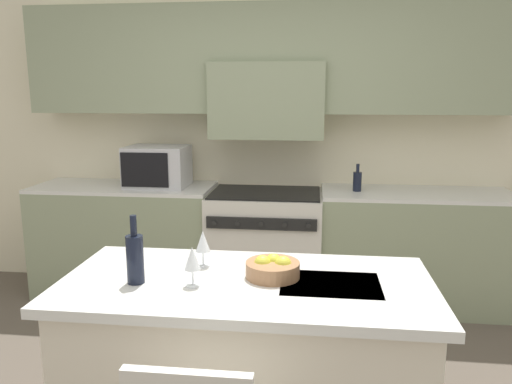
{
  "coord_description": "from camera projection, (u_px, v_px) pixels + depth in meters",
  "views": [
    {
      "loc": [
        0.39,
        -2.08,
        1.73
      ],
      "look_at": [
        0.05,
        0.82,
        1.14
      ],
      "focal_mm": 35.0,
      "sensor_mm": 36.0,
      "label": 1
    }
  ],
  "objects": [
    {
      "name": "back_cabinetry",
      "position": [
        269.0,
        105.0,
        4.18
      ],
      "size": [
        10.0,
        0.46,
        2.7
      ],
      "color": "beige",
      "rests_on": "ground_plane"
    },
    {
      "name": "wine_bottle",
      "position": [
        135.0,
        258.0,
        2.21
      ],
      "size": [
        0.08,
        0.08,
        0.31
      ],
      "color": "black",
      "rests_on": "kitchen_island"
    },
    {
      "name": "range_stove",
      "position": [
        265.0,
        246.0,
        4.15
      ],
      "size": [
        0.91,
        0.7,
        0.92
      ],
      "color": "beige",
      "rests_on": "ground_plane"
    },
    {
      "name": "microwave",
      "position": [
        158.0,
        166.0,
        4.14
      ],
      "size": [
        0.5,
        0.41,
        0.34
      ],
      "color": "#B7B7BC",
      "rests_on": "back_counter"
    },
    {
      "name": "back_counter",
      "position": [
        266.0,
        244.0,
        4.17
      ],
      "size": [
        3.92,
        0.62,
        0.95
      ],
      "color": "gray",
      "rests_on": "ground_plane"
    },
    {
      "name": "wine_glass_near",
      "position": [
        192.0,
        260.0,
        2.17
      ],
      "size": [
        0.07,
        0.07,
        0.18
      ],
      "color": "white",
      "rests_on": "kitchen_island"
    },
    {
      "name": "wine_glass_far",
      "position": [
        203.0,
        242.0,
        2.41
      ],
      "size": [
        0.07,
        0.07,
        0.18
      ],
      "color": "white",
      "rests_on": "kitchen_island"
    },
    {
      "name": "kitchen_island",
      "position": [
        247.0,
        368.0,
        2.35
      ],
      "size": [
        1.69,
        0.82,
        0.89
      ],
      "color": "beige",
      "rests_on": "ground_plane"
    },
    {
      "name": "oil_bottle_on_counter",
      "position": [
        357.0,
        181.0,
        3.96
      ],
      "size": [
        0.07,
        0.07,
        0.22
      ],
      "color": "black",
      "rests_on": "back_counter"
    },
    {
      "name": "fruit_bowl",
      "position": [
        273.0,
        268.0,
        2.29
      ],
      "size": [
        0.25,
        0.25,
        0.1
      ],
      "color": "#996B47",
      "rests_on": "kitchen_island"
    }
  ]
}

